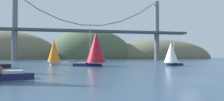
{
  "coord_description": "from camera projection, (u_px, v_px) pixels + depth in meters",
  "views": [
    {
      "loc": [
        -14.3,
        -22.73,
        2.93
      ],
      "look_at": [
        0.0,
        41.33,
        4.31
      ],
      "focal_mm": 34.34,
      "sensor_mm": 36.0,
      "label": 1
    }
  ],
  "objects": [
    {
      "name": "headland_center",
      "position": [
        91.0,
        59.0,
        158.05
      ],
      "size": [
        64.32,
        44.0,
        43.49
      ],
      "primitive_type": "ellipsoid",
      "color": "#4C5B3D",
      "rests_on": "ground_plane"
    },
    {
      "name": "headland_right",
      "position": [
        160.0,
        59.0,
        170.03
      ],
      "size": [
        86.67,
        44.0,
        30.37
      ],
      "primitive_type": "ellipsoid",
      "color": "#6B664C",
      "rests_on": "ground_plane"
    },
    {
      "name": "headland_left",
      "position": [
        3.0,
        59.0,
        144.98
      ],
      "size": [
        76.83,
        44.0,
        38.6
      ],
      "primitive_type": "ellipsoid",
      "color": "#6B664C",
      "rests_on": "ground_plane"
    },
    {
      "name": "suspension_bridge",
      "position": [
        91.0,
        30.0,
        118.28
      ],
      "size": [
        114.4,
        6.0,
        34.93
      ],
      "color": "slate",
      "rests_on": "ground_plane"
    },
    {
      "name": "sailboat_crimson_sail",
      "position": [
        95.0,
        48.0,
        55.58
      ],
      "size": [
        9.33,
        7.12,
        10.4
      ],
      "color": "#191E4C",
      "rests_on": "ground_plane"
    },
    {
      "name": "sailboat_orange_sail",
      "position": [
        54.0,
        51.0,
        61.21
      ],
      "size": [
        6.75,
        4.29,
        7.91
      ],
      "color": "white",
      "rests_on": "ground_plane"
    },
    {
      "name": "ground_plane",
      "position": [
        188.0,
        80.0,
        25.23
      ],
      "size": [
        360.0,
        360.0,
        0.0
      ],
      "primitive_type": "plane",
      "color": "#2D4760"
    },
    {
      "name": "sailboat_white_mainsail",
      "position": [
        171.0,
        53.0,
        58.1
      ],
      "size": [
        7.12,
        5.35,
        7.44
      ],
      "color": "#191E4C",
      "rests_on": "ground_plane"
    }
  ]
}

